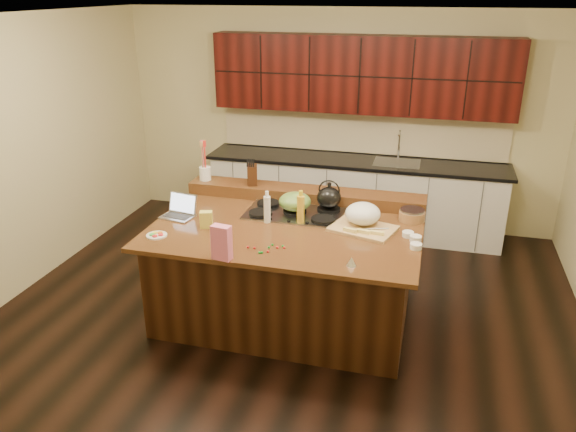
# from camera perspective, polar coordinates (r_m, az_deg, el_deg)

# --- Properties ---
(room) EXTENTS (5.52, 5.02, 2.72)m
(room) POSITION_cam_1_polar(r_m,az_deg,el_deg) (4.89, -0.15, 3.58)
(room) COLOR black
(room) RESTS_ON ground
(island) EXTENTS (2.40, 1.60, 0.92)m
(island) POSITION_cam_1_polar(r_m,az_deg,el_deg) (5.25, -0.14, -5.62)
(island) COLOR black
(island) RESTS_ON ground
(back_ledge) EXTENTS (2.40, 0.30, 0.12)m
(back_ledge) POSITION_cam_1_polar(r_m,az_deg,el_deg) (5.66, 1.70, 2.23)
(back_ledge) COLOR black
(back_ledge) RESTS_ON island
(cooktop) EXTENTS (0.92, 0.52, 0.05)m
(cooktop) POSITION_cam_1_polar(r_m,az_deg,el_deg) (5.31, 0.69, 0.35)
(cooktop) COLOR gray
(cooktop) RESTS_ON island
(back_counter) EXTENTS (3.70, 0.66, 2.40)m
(back_counter) POSITION_cam_1_polar(r_m,az_deg,el_deg) (7.03, 6.99, 6.15)
(back_counter) COLOR silver
(back_counter) RESTS_ON ground
(kettle) EXTENTS (0.24, 0.24, 0.21)m
(kettle) POSITION_cam_1_polar(r_m,az_deg,el_deg) (5.32, 4.18, 1.88)
(kettle) COLOR black
(kettle) RESTS_ON cooktop
(green_bowl) EXTENTS (0.36, 0.36, 0.17)m
(green_bowl) POSITION_cam_1_polar(r_m,az_deg,el_deg) (5.27, 0.70, 1.49)
(green_bowl) COLOR #567B31
(green_bowl) RESTS_ON cooktop
(laptop) EXTENTS (0.33, 0.28, 0.21)m
(laptop) POSITION_cam_1_polar(r_m,az_deg,el_deg) (5.35, -10.93, 0.56)
(laptop) COLOR #B7B7BC
(laptop) RESTS_ON island
(oil_bottle) EXTENTS (0.09, 0.09, 0.27)m
(oil_bottle) POSITION_cam_1_polar(r_m,az_deg,el_deg) (5.05, 1.30, 0.60)
(oil_bottle) COLOR gold
(oil_bottle) RESTS_ON island
(vinegar_bottle) EXTENTS (0.07, 0.07, 0.25)m
(vinegar_bottle) POSITION_cam_1_polar(r_m,az_deg,el_deg) (5.09, -2.13, 0.68)
(vinegar_bottle) COLOR silver
(vinegar_bottle) RESTS_ON island
(wooden_tray) EXTENTS (0.63, 0.53, 0.22)m
(wooden_tray) POSITION_cam_1_polar(r_m,az_deg,el_deg) (5.04, 7.62, -0.10)
(wooden_tray) COLOR tan
(wooden_tray) RESTS_ON island
(ramekin_a) EXTENTS (0.13, 0.13, 0.04)m
(ramekin_a) POSITION_cam_1_polar(r_m,az_deg,el_deg) (4.74, 12.87, -3.00)
(ramekin_a) COLOR white
(ramekin_a) RESTS_ON island
(ramekin_b) EXTENTS (0.11, 0.11, 0.04)m
(ramekin_b) POSITION_cam_1_polar(r_m,az_deg,el_deg) (4.88, 12.84, -2.23)
(ramekin_b) COLOR white
(ramekin_b) RESTS_ON island
(ramekin_c) EXTENTS (0.10, 0.10, 0.04)m
(ramekin_c) POSITION_cam_1_polar(r_m,az_deg,el_deg) (4.94, 12.10, -1.82)
(ramekin_c) COLOR white
(ramekin_c) RESTS_ON island
(strainer_bowl) EXTENTS (0.26, 0.26, 0.09)m
(strainer_bowl) POSITION_cam_1_polar(r_m,az_deg,el_deg) (5.28, 12.48, 0.02)
(strainer_bowl) COLOR #996B3F
(strainer_bowl) RESTS_ON island
(kitchen_timer) EXTENTS (0.10, 0.10, 0.07)m
(kitchen_timer) POSITION_cam_1_polar(r_m,az_deg,el_deg) (4.37, 6.45, -4.61)
(kitchen_timer) COLOR silver
(kitchen_timer) RESTS_ON island
(pink_bag) EXTENTS (0.16, 0.10, 0.28)m
(pink_bag) POSITION_cam_1_polar(r_m,az_deg,el_deg) (4.43, -6.76, -2.70)
(pink_bag) COLOR pink
(pink_bag) RESTS_ON island
(candy_plate) EXTENTS (0.22, 0.22, 0.01)m
(candy_plate) POSITION_cam_1_polar(r_m,az_deg,el_deg) (4.98, -13.20, -1.92)
(candy_plate) COLOR white
(candy_plate) RESTS_ON island
(package_box) EXTENTS (0.12, 0.10, 0.15)m
(package_box) POSITION_cam_1_polar(r_m,az_deg,el_deg) (5.05, -8.32, -0.36)
(package_box) COLOR #D5CD4B
(package_box) RESTS_ON island
(utensil_crock) EXTENTS (0.15, 0.15, 0.14)m
(utensil_crock) POSITION_cam_1_polar(r_m,az_deg,el_deg) (5.94, -8.42, 4.30)
(utensil_crock) COLOR white
(utensil_crock) RESTS_ON back_ledge
(knife_block) EXTENTS (0.15, 0.19, 0.20)m
(knife_block) POSITION_cam_1_polar(r_m,az_deg,el_deg) (5.75, -3.65, 4.20)
(knife_block) COLOR black
(knife_block) RESTS_ON back_ledge
(gumdrop_0) EXTENTS (0.02, 0.02, 0.02)m
(gumdrop_0) POSITION_cam_1_polar(r_m,az_deg,el_deg) (4.63, -1.09, -3.21)
(gumdrop_0) COLOR red
(gumdrop_0) RESTS_ON island
(gumdrop_1) EXTENTS (0.02, 0.02, 0.02)m
(gumdrop_1) POSITION_cam_1_polar(r_m,az_deg,el_deg) (4.67, -1.60, -2.94)
(gumdrop_1) COLOR #198C26
(gumdrop_1) RESTS_ON island
(gumdrop_2) EXTENTS (0.02, 0.02, 0.02)m
(gumdrop_2) POSITION_cam_1_polar(r_m,az_deg,el_deg) (4.56, -2.05, -3.63)
(gumdrop_2) COLOR red
(gumdrop_2) RESTS_ON island
(gumdrop_3) EXTENTS (0.02, 0.02, 0.02)m
(gumdrop_3) POSITION_cam_1_polar(r_m,az_deg,el_deg) (4.54, -2.91, -3.73)
(gumdrop_3) COLOR #198C26
(gumdrop_3) RESTS_ON island
(gumdrop_4) EXTENTS (0.02, 0.02, 0.02)m
(gumdrop_4) POSITION_cam_1_polar(r_m,az_deg,el_deg) (4.62, -0.39, -3.24)
(gumdrop_4) COLOR red
(gumdrop_4) RESTS_ON island
(gumdrop_5) EXTENTS (0.02, 0.02, 0.02)m
(gumdrop_5) POSITION_cam_1_polar(r_m,az_deg,el_deg) (4.54, -2.68, -3.72)
(gumdrop_5) COLOR #198C26
(gumdrop_5) RESTS_ON island
(gumdrop_6) EXTENTS (0.02, 0.02, 0.02)m
(gumdrop_6) POSITION_cam_1_polar(r_m,az_deg,el_deg) (4.64, -4.10, -3.17)
(gumdrop_6) COLOR red
(gumdrop_6) RESTS_ON island
(gumdrop_7) EXTENTS (0.02, 0.02, 0.02)m
(gumdrop_7) POSITION_cam_1_polar(r_m,az_deg,el_deg) (4.63, -1.95, -3.20)
(gumdrop_7) COLOR #198C26
(gumdrop_7) RESTS_ON island
(gumdrop_8) EXTENTS (0.02, 0.02, 0.02)m
(gumdrop_8) POSITION_cam_1_polar(r_m,az_deg,el_deg) (4.63, -3.42, -3.25)
(gumdrop_8) COLOR red
(gumdrop_8) RESTS_ON island
(gumdrop_9) EXTENTS (0.02, 0.02, 0.02)m
(gumdrop_9) POSITION_cam_1_polar(r_m,az_deg,el_deg) (4.65, -0.53, -3.07)
(gumdrop_9) COLOR #198C26
(gumdrop_9) RESTS_ON island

